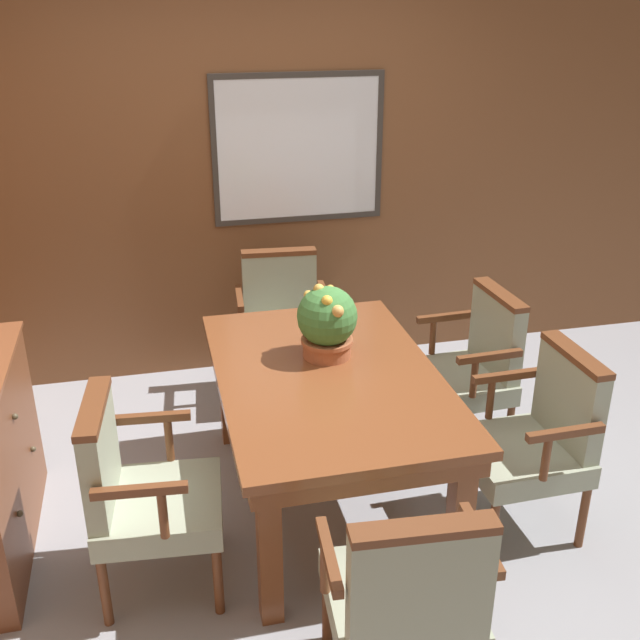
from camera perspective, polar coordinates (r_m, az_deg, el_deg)
ground_plane at (r=3.73m, az=-0.32°, el=-15.13°), size 14.00×14.00×0.00m
wall_back at (r=4.77m, az=-5.19°, el=10.23°), size 7.20×0.08×2.45m
dining_table at (r=3.50m, az=0.57°, el=-5.44°), size 1.01×1.56×0.73m
chair_head_far at (r=4.61m, az=-2.89°, el=-0.04°), size 0.58×0.55×0.89m
chair_left_near at (r=3.21m, az=-13.58°, el=-12.43°), size 0.55×0.58×0.89m
chair_right_near at (r=3.59m, az=16.21°, el=-8.45°), size 0.52×0.56×0.89m
chair_head_near at (r=2.69m, az=6.60°, el=-20.22°), size 0.58×0.54×0.89m
chair_right_far at (r=4.15m, az=11.38°, el=-3.36°), size 0.53×0.57×0.89m
potted_plant at (r=3.53m, az=0.54°, el=-0.13°), size 0.29×0.29×0.36m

